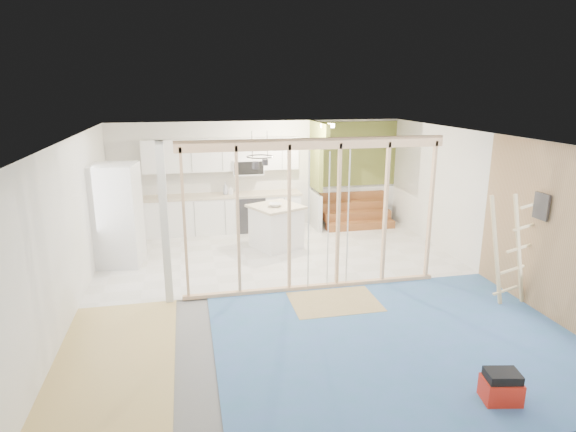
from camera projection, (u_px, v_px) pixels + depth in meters
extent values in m
cube|color=slate|center=(296.00, 291.00, 8.22)|extent=(7.00, 8.00, 0.01)
cube|color=white|center=(297.00, 138.00, 7.55)|extent=(7.00, 8.00, 0.01)
cube|color=white|center=(259.00, 175.00, 11.66)|extent=(7.00, 0.01, 2.60)
cube|color=white|center=(402.00, 337.00, 4.11)|extent=(7.00, 0.01, 2.60)
cube|color=white|center=(68.00, 230.00, 7.18)|extent=(0.01, 8.00, 2.60)
cube|color=white|center=(487.00, 207.00, 8.59)|extent=(0.01, 8.00, 2.60)
cube|color=silver|center=(275.00, 252.00, 10.11)|extent=(7.00, 4.00, 0.02)
cube|color=#4866AF|center=(401.00, 343.00, 6.53)|extent=(5.00, 4.00, 0.02)
cube|color=tan|center=(111.00, 376.00, 5.78)|extent=(1.50, 4.00, 0.02)
cube|color=tan|center=(334.00, 302.00, 7.75)|extent=(1.40, 1.00, 0.01)
cube|color=beige|center=(315.00, 144.00, 7.64)|extent=(4.40, 0.09, 0.18)
cube|color=beige|center=(313.00, 286.00, 8.27)|extent=(4.40, 0.09, 0.06)
cube|color=silver|center=(165.00, 225.00, 7.46)|extent=(0.12, 0.14, 2.60)
cube|color=beige|center=(184.00, 224.00, 7.52)|extent=(0.04, 0.09, 2.40)
cube|color=beige|center=(238.00, 221.00, 7.69)|extent=(0.04, 0.09, 2.40)
cube|color=beige|center=(289.00, 218.00, 7.86)|extent=(0.04, 0.09, 2.40)
cube|color=beige|center=(338.00, 215.00, 8.03)|extent=(0.04, 0.09, 2.40)
cube|color=beige|center=(385.00, 212.00, 8.20)|extent=(0.04, 0.09, 2.40)
cube|color=beige|center=(430.00, 210.00, 8.37)|extent=(0.04, 0.09, 2.40)
cylinder|color=silver|center=(309.00, 222.00, 7.92)|extent=(0.02, 0.02, 2.35)
cylinder|color=silver|center=(348.00, 219.00, 8.11)|extent=(0.02, 0.02, 2.35)
cylinder|color=silver|center=(328.00, 220.00, 8.02)|extent=(0.02, 0.02, 2.35)
cube|color=white|center=(224.00, 214.00, 11.42)|extent=(3.60, 0.60, 0.88)
cube|color=#BDB293|center=(224.00, 195.00, 11.30)|extent=(3.66, 0.64, 0.05)
cube|color=white|center=(117.00, 234.00, 9.92)|extent=(0.60, 1.60, 0.88)
cube|color=#BDB293|center=(115.00, 212.00, 9.80)|extent=(0.64, 1.64, 0.05)
cube|color=white|center=(222.00, 155.00, 11.17)|extent=(3.60, 0.34, 0.75)
cube|color=white|center=(248.00, 167.00, 11.33)|extent=(0.72, 0.38, 0.36)
cube|color=black|center=(249.00, 168.00, 11.15)|extent=(0.68, 0.02, 0.30)
cube|color=olive|center=(316.00, 156.00, 11.37)|extent=(0.10, 0.90, 1.60)
cube|color=silver|center=(315.00, 211.00, 11.72)|extent=(0.10, 0.90, 0.90)
cube|color=olive|center=(325.00, 135.00, 10.57)|extent=(0.10, 0.50, 0.50)
cube|color=olive|center=(354.00, 154.00, 12.00)|extent=(2.20, 0.04, 1.60)
cube|color=silver|center=(352.00, 205.00, 12.34)|extent=(2.20, 0.04, 0.90)
cube|color=brown|center=(361.00, 226.00, 11.69)|extent=(1.70, 0.26, 0.20)
cube|color=brown|center=(357.00, 215.00, 11.89)|extent=(1.70, 0.26, 0.20)
cube|color=brown|center=(354.00, 205.00, 12.08)|extent=(1.70, 0.26, 0.20)
cube|color=brown|center=(351.00, 195.00, 12.28)|extent=(1.70, 0.26, 0.20)
torus|color=black|center=(260.00, 157.00, 9.43)|extent=(0.52, 0.52, 0.02)
cylinder|color=black|center=(252.00, 144.00, 9.33)|extent=(0.01, 0.01, 0.50)
cylinder|color=black|center=(267.00, 144.00, 9.39)|extent=(0.01, 0.01, 0.50)
cylinder|color=#37373C|center=(256.00, 165.00, 9.35)|extent=(0.14, 0.14, 0.14)
cylinder|color=#37373C|center=(265.00, 162.00, 9.58)|extent=(0.12, 0.12, 0.12)
cube|color=tan|center=(572.00, 241.00, 6.70)|extent=(0.02, 4.00, 2.60)
cube|color=#37373C|center=(541.00, 206.00, 7.17)|extent=(0.04, 0.30, 0.40)
cylinder|color=#FFEABF|center=(328.00, 126.00, 10.68)|extent=(0.32, 0.32, 0.08)
cube|color=silver|center=(116.00, 215.00, 9.21)|extent=(0.95, 0.93, 1.98)
cube|color=#37373C|center=(139.00, 214.00, 9.30)|extent=(0.12, 0.79, 1.94)
cube|color=white|center=(276.00, 229.00, 10.30)|extent=(1.15, 1.15, 0.87)
cube|color=#BDB293|center=(276.00, 207.00, 10.17)|extent=(1.28, 1.28, 0.05)
imported|color=silver|center=(275.00, 205.00, 10.08)|extent=(0.34, 0.34, 0.07)
imported|color=#A3A6B6|center=(225.00, 188.00, 11.25)|extent=(0.15, 0.15, 0.29)
imported|color=white|center=(231.00, 190.00, 11.27)|extent=(0.12, 0.12, 0.20)
cube|color=red|center=(501.00, 391.00, 5.29)|extent=(0.45, 0.37, 0.28)
cube|color=black|center=(503.00, 376.00, 5.24)|extent=(0.40, 0.32, 0.10)
cube|color=#DBC286|center=(496.00, 252.00, 7.40)|extent=(0.43, 0.06, 1.81)
cube|color=#DBC286|center=(519.00, 250.00, 7.48)|extent=(0.43, 0.06, 1.81)
cube|color=#DBC286|center=(505.00, 290.00, 7.63)|extent=(0.43, 0.06, 0.12)
cube|color=#DBC286|center=(512.00, 270.00, 7.55)|extent=(0.43, 0.06, 0.12)
cube|color=#DBC286|center=(519.00, 248.00, 7.48)|extent=(0.43, 0.06, 0.12)
cube|color=#DBC286|center=(526.00, 227.00, 7.40)|extent=(0.43, 0.06, 0.12)
cube|color=#DBC286|center=(533.00, 204.00, 7.33)|extent=(0.43, 0.06, 0.12)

